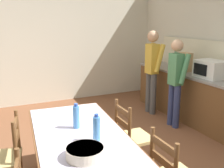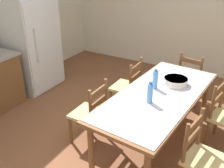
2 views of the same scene
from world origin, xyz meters
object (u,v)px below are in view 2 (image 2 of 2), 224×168
object	(u,v)px
chair_side_far_left	(90,114)
refrigerator	(32,44)
bottle_near_centre	(150,93)
chair_head_end	(192,79)
serving_bowl	(176,81)
chair_side_near_left	(202,158)
dining_table	(158,99)
chair_side_far_right	(128,87)
bottle_off_centre	(155,80)

from	to	relation	value
chair_side_far_left	refrigerator	bearing A→B (deg)	-115.10
bottle_near_centre	chair_head_end	size ratio (longest dim) A/B	0.30
serving_bowl	chair_side_far_left	world-z (taller)	chair_side_far_left
chair_side_near_left	dining_table	bearing A→B (deg)	62.36
refrigerator	chair_side_far_right	world-z (taller)	refrigerator
bottle_off_centre	chair_side_far_right	world-z (taller)	bottle_off_centre
bottle_near_centre	chair_side_far_left	distance (m)	0.89
chair_side_far_right	refrigerator	bearing A→B (deg)	-88.31
refrigerator	chair_head_end	bearing A→B (deg)	-73.16
dining_table	bottle_off_centre	bearing A→B (deg)	42.18
dining_table	chair_side_far_right	size ratio (longest dim) A/B	2.38
chair_head_end	chair_side_near_left	size ratio (longest dim) A/B	1.00
refrigerator	bottle_near_centre	world-z (taller)	refrigerator
bottle_near_centre	chair_side_far_left	bearing A→B (deg)	100.67
chair_side_far_right	chair_side_far_left	bearing A→B (deg)	-4.33
bottle_near_centre	refrigerator	bearing A→B (deg)	73.93
bottle_near_centre	chair_side_far_right	xyz separation A→B (m)	(0.80, 0.68, -0.45)
dining_table	chair_head_end	world-z (taller)	chair_head_end
bottle_near_centre	dining_table	bearing A→B (deg)	-4.90
chair_head_end	chair_side_near_left	distance (m)	1.96
bottle_off_centre	chair_side_far_left	bearing A→B (deg)	127.44
refrigerator	serving_bowl	xyz separation A→B (m)	(-0.14, -2.76, -0.04)
serving_bowl	refrigerator	bearing A→B (deg)	87.14
bottle_off_centre	refrigerator	bearing A→B (deg)	81.46
serving_bowl	chair_side_near_left	world-z (taller)	chair_side_near_left
refrigerator	bottle_near_centre	bearing A→B (deg)	-106.07
chair_side_near_left	chair_side_far_left	size ratio (longest dim) A/B	1.00
dining_table	chair_side_far_right	bearing A→B (deg)	52.52
dining_table	serving_bowl	xyz separation A→B (m)	(0.36, -0.10, 0.13)
serving_bowl	chair_head_end	xyz separation A→B (m)	(0.98, -0.01, -0.37)
dining_table	bottle_off_centre	world-z (taller)	bottle_off_centre
dining_table	chair_head_end	size ratio (longest dim) A/B	2.38
serving_bowl	chair_side_far_left	bearing A→B (deg)	131.00
bottle_near_centre	chair_side_far_left	size ratio (longest dim) A/B	0.30
refrigerator	chair_side_far_left	xyz separation A→B (m)	(-0.90, -1.88, -0.42)
refrigerator	serving_bowl	bearing A→B (deg)	-92.86
dining_table	serving_bowl	bearing A→B (deg)	-15.34
serving_bowl	chair_side_far_left	size ratio (longest dim) A/B	0.35
chair_side_far_right	chair_side_near_left	bearing A→B (deg)	53.24
bottle_off_centre	serving_bowl	xyz separation A→B (m)	(0.25, -0.20, -0.07)
bottle_off_centre	chair_side_far_left	world-z (taller)	bottle_off_centre
bottle_off_centre	chair_side_far_right	size ratio (longest dim) A/B	0.30
chair_head_end	chair_side_far_left	world-z (taller)	same
dining_table	chair_side_near_left	world-z (taller)	chair_side_near_left
chair_side_far_right	bottle_near_centre	bearing A→B (deg)	40.89
bottle_near_centre	chair_side_far_right	world-z (taller)	bottle_near_centre
chair_side_near_left	chair_side_far_right	size ratio (longest dim) A/B	1.00
dining_table	refrigerator	bearing A→B (deg)	79.39
refrigerator	chair_head_end	world-z (taller)	refrigerator
chair_side_far_right	chair_side_far_left	world-z (taller)	same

